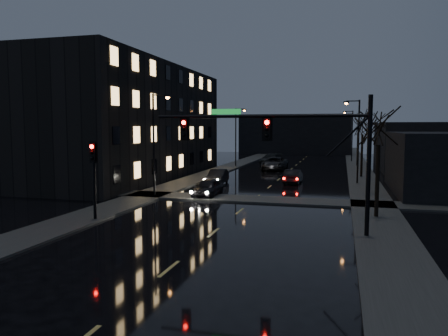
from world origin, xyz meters
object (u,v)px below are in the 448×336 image
Objects in this scene: oncoming_car_a at (208,188)px; oncoming_car_d at (271,159)px; oncoming_car_c at (275,163)px; lead_car at (293,176)px; oncoming_car_b at (218,177)px.

oncoming_car_d reaches higher than oncoming_car_a.
oncoming_car_c is 1.43× the size of lead_car.
oncoming_car_c is (1.83, 22.82, 0.11)m from oncoming_car_a.
oncoming_car_c is 7.44m from oncoming_car_d.
oncoming_car_a is at bearing 62.18° from lead_car.
oncoming_car_a is at bearing -83.95° from oncoming_car_b.
oncoming_car_b is 7.35m from lead_car.
oncoming_car_b is 15.64m from oncoming_car_c.
oncoming_car_b is 0.77× the size of oncoming_car_d.
oncoming_car_d is at bearing -73.59° from lead_car.
oncoming_car_c reaches higher than oncoming_car_a.
oncoming_car_a is 0.98× the size of oncoming_car_b.
lead_car is (6.94, 2.41, -0.02)m from oncoming_car_b.
oncoming_car_a is at bearing -93.08° from oncoming_car_c.
lead_car is (3.73, -12.90, -0.14)m from oncoming_car_c.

